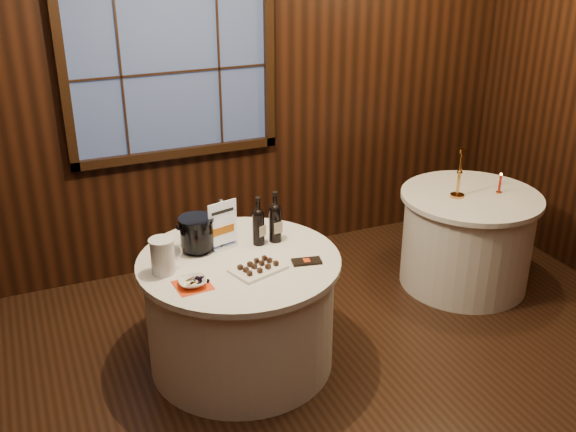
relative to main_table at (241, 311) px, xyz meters
name	(u,v)px	position (x,y,z in m)	size (l,w,h in m)	color
back_wall	(172,86)	(0.00, 1.48, 1.16)	(6.00, 0.10, 3.00)	black
main_table	(241,311)	(0.00, 0.00, 0.00)	(1.28, 1.28, 0.77)	white
side_table	(466,239)	(2.00, 0.30, 0.00)	(1.08, 1.08, 0.77)	white
sign_stand	(222,232)	(-0.04, 0.19, 0.50)	(0.20, 0.14, 0.33)	silver
port_bottle_left	(258,224)	(0.19, 0.15, 0.53)	(0.08, 0.09, 0.33)	black
port_bottle_right	(275,220)	(0.31, 0.15, 0.53)	(0.08, 0.09, 0.35)	black
ice_bucket	(197,233)	(-0.20, 0.21, 0.50)	(0.23, 0.23, 0.23)	black
chocolate_plate	(258,267)	(0.06, -0.19, 0.40)	(0.37, 0.30, 0.05)	white
chocolate_box	(307,261)	(0.37, -0.21, 0.39)	(0.18, 0.09, 0.02)	black
grape_bunch	(200,279)	(-0.30, -0.18, 0.40)	(0.16, 0.10, 0.04)	black
glass_pitcher	(163,256)	(-0.47, 0.01, 0.49)	(0.21, 0.16, 0.22)	silver
orange_napkin	(193,285)	(-0.36, -0.21, 0.38)	(0.20, 0.20, 0.00)	red
cracker_bowl	(193,282)	(-0.36, -0.21, 0.41)	(0.16, 0.16, 0.04)	white
brass_candlestick	(459,180)	(1.87, 0.31, 0.52)	(0.11, 0.11, 0.38)	#CB893F
red_candle	(500,185)	(2.21, 0.24, 0.45)	(0.04, 0.04, 0.16)	#CB893F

